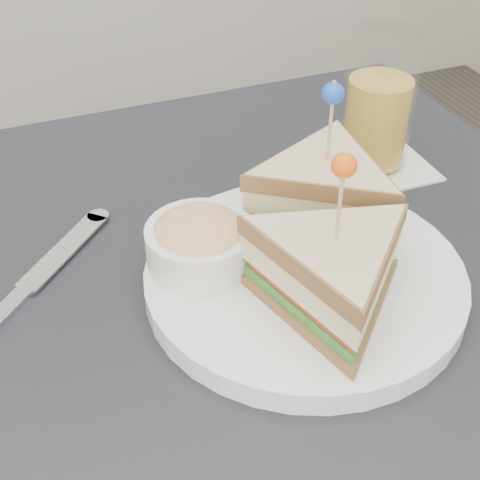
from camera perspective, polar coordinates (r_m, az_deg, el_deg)
name	(u,v)px	position (r m, az deg, el deg)	size (l,w,h in m)	color
table	(234,349)	(0.67, -0.48, -9.26)	(0.80, 0.80, 0.75)	black
plate_meal	(310,242)	(0.60, 5.99, -0.15)	(0.36, 0.36, 0.17)	white
cutlery_knife	(32,283)	(0.65, -17.33, -3.55)	(0.17, 0.18, 0.01)	silver
drink_set	(378,110)	(0.78, 11.68, 10.85)	(0.13, 0.13, 0.16)	white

